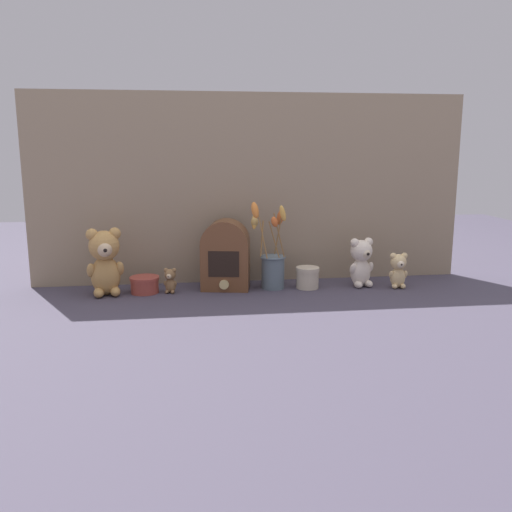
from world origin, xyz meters
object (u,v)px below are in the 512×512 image
at_px(teddy_bear_large, 105,260).
at_px(vintage_radio, 226,255).
at_px(teddy_bear_small, 398,270).
at_px(teddy_bear_tiny, 170,280).
at_px(flower_vase, 272,263).
at_px(teddy_bear_medium, 361,261).
at_px(decorative_tin_short, 145,285).
at_px(decorative_tin_tall, 307,277).

height_order(teddy_bear_large, vintage_radio, vintage_radio).
distance_m(teddy_bear_small, vintage_radio, 0.62).
distance_m(teddy_bear_tiny, vintage_radio, 0.21).
bearing_deg(vintage_radio, flower_vase, -6.12).
bearing_deg(teddy_bear_large, teddy_bear_small, -1.90).
xyz_separation_m(teddy_bear_medium, teddy_bear_tiny, (-0.69, -0.00, -0.05)).
distance_m(teddy_bear_small, teddy_bear_tiny, 0.81).
xyz_separation_m(teddy_bear_large, decorative_tin_short, (0.13, 0.01, -0.09)).
relative_size(teddy_bear_small, flower_vase, 0.40).
distance_m(teddy_bear_medium, teddy_bear_small, 0.13).
height_order(vintage_radio, decorative_tin_tall, vintage_radio).
height_order(teddy_bear_tiny, flower_vase, flower_vase).
distance_m(decorative_tin_tall, decorative_tin_short, 0.58).
bearing_deg(teddy_bear_small, teddy_bear_large, 178.10).
bearing_deg(teddy_bear_large, flower_vase, 1.67).
relative_size(teddy_bear_medium, decorative_tin_short, 1.75).
bearing_deg(decorative_tin_tall, vintage_radio, 173.83).
height_order(teddy_bear_tiny, decorative_tin_tall, teddy_bear_tiny).
relative_size(teddy_bear_large, vintage_radio, 0.94).
relative_size(teddy_bear_large, teddy_bear_medium, 1.30).
bearing_deg(vintage_radio, teddy_bear_large, -175.23).
distance_m(flower_vase, decorative_tin_short, 0.45).
xyz_separation_m(teddy_bear_large, flower_vase, (0.58, 0.02, -0.03)).
distance_m(teddy_bear_large, teddy_bear_medium, 0.90).
distance_m(teddy_bear_small, decorative_tin_short, 0.90).
bearing_deg(decorative_tin_short, flower_vase, 0.39).
height_order(teddy_bear_medium, vintage_radio, vintage_radio).
distance_m(teddy_bear_large, teddy_bear_tiny, 0.23).
bearing_deg(teddy_bear_tiny, teddy_bear_small, -2.41).
xyz_separation_m(vintage_radio, decorative_tin_tall, (0.29, -0.03, -0.08)).
distance_m(teddy_bear_small, decorative_tin_tall, 0.33).
bearing_deg(teddy_bear_small, flower_vase, 173.57).
xyz_separation_m(vintage_radio, decorative_tin_short, (-0.28, -0.02, -0.09)).
relative_size(teddy_bear_tiny, vintage_radio, 0.36).
bearing_deg(teddy_bear_small, teddy_bear_medium, 164.18).
distance_m(vintage_radio, decorative_tin_tall, 0.31).
height_order(teddy_bear_large, teddy_bear_small, teddy_bear_large).
relative_size(flower_vase, vintage_radio, 1.28).
bearing_deg(decorative_tin_tall, flower_vase, 173.77).
height_order(teddy_bear_small, teddy_bear_tiny, teddy_bear_small).
height_order(flower_vase, decorative_tin_tall, flower_vase).
xyz_separation_m(teddy_bear_tiny, vintage_radio, (0.20, 0.03, 0.08)).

